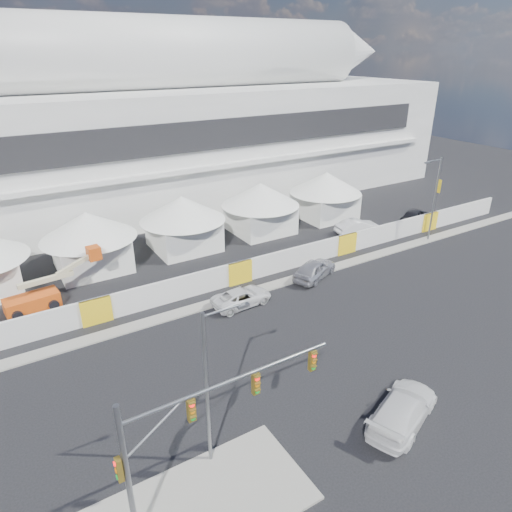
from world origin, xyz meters
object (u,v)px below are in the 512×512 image
lot_car_a (357,227)px  boom_lift (41,295)px  streetlight_median (211,379)px  pickup_near (403,409)px  lot_car_b (414,216)px  traffic_mast (179,446)px  pickup_curb (242,297)px  sedan_silver (315,269)px  streetlight_curb (434,194)px

lot_car_a → boom_lift: 31.60m
streetlight_median → pickup_near: bearing=-17.3°
lot_car_a → pickup_near: bearing=152.4°
lot_car_b → traffic_mast: bearing=98.5°
pickup_curb → pickup_near: bearing=-178.5°
sedan_silver → streetlight_curb: size_ratio=0.57×
pickup_near → traffic_mast: bearing=64.0°
lot_car_a → boom_lift: (-31.57, 1.22, 0.24)m
boom_lift → pickup_near: bearing=-63.8°
sedan_silver → streetlight_curb: bearing=-110.7°
pickup_near → traffic_mast: traffic_mast is taller
sedan_silver → traffic_mast: size_ratio=0.52×
pickup_near → lot_car_b: 32.76m
lot_car_a → streetlight_median: streetlight_median is taller
pickup_near → streetlight_median: bearing=51.3°
sedan_silver → pickup_near: size_ratio=0.86×
pickup_near → sedan_silver: bearing=-43.7°
lot_car_a → streetlight_median: size_ratio=0.59×
streetlight_curb → pickup_near: bearing=-143.0°
streetlight_median → sedan_silver: bearing=38.4°
sedan_silver → pickup_near: sedan_silver is taller
traffic_mast → streetlight_median: streetlight_median is taller
sedan_silver → lot_car_a: (10.46, 5.86, -0.05)m
sedan_silver → boom_lift: (-21.11, 7.08, 0.20)m
sedan_silver → pickup_near: 17.19m
sedan_silver → lot_car_b: bearing=-97.4°
pickup_near → pickup_curb: bearing=-16.8°
streetlight_curb → streetlight_median: bearing=-157.0°
lot_car_a → traffic_mast: size_ratio=0.50×
sedan_silver → pickup_curb: size_ratio=1.03×
streetlight_curb → boom_lift: size_ratio=1.12×
pickup_near → lot_car_a: 27.61m
lot_car_b → traffic_mast: (-37.30, -20.05, 3.28)m
lot_car_b → traffic_mast: traffic_mast is taller
streetlight_median → lot_car_b: bearing=27.3°
pickup_curb → streetlight_curb: (23.12, 1.30, 4.39)m
pickup_near → streetlight_median: 10.97m
streetlight_median → traffic_mast: bearing=-140.0°
boom_lift → streetlight_median: bearing=-82.5°
lot_car_b → streetlight_curb: size_ratio=0.54×
sedan_silver → streetlight_median: bearing=105.5°
pickup_curb → streetlight_curb: bearing=-89.9°
streetlight_median → pickup_curb: bearing=55.0°
traffic_mast → streetlight_curb: (34.08, 15.51, 0.98)m
streetlight_curb → boom_lift: bearing=169.9°
pickup_curb → traffic_mast: size_ratio=0.50×
pickup_near → lot_car_a: (16.99, 21.76, -0.04)m
lot_car_a → streetlight_median: (-26.71, -18.73, 4.11)m
sedan_silver → pickup_curb: (-7.74, -0.71, -0.18)m
pickup_near → lot_car_b: (25.12, 21.03, -0.03)m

